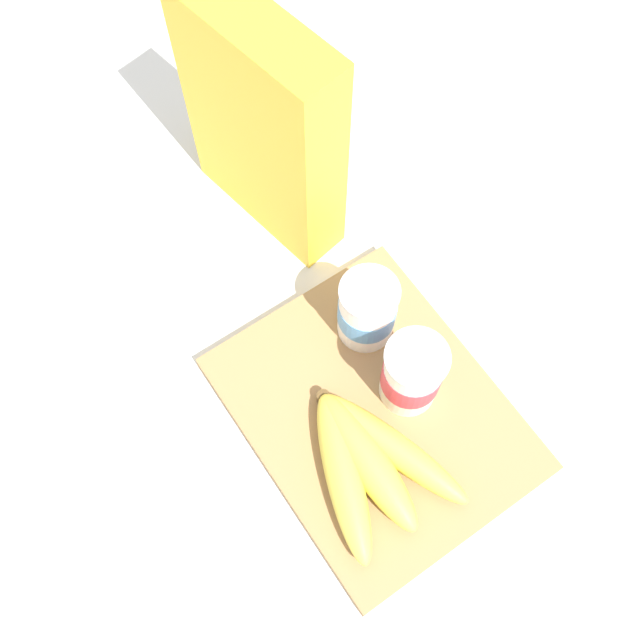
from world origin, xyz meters
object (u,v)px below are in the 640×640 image
Objects in this scene: banana_bunch at (367,462)px; cereal_box at (263,128)px; yogurt_cup_front at (367,310)px; yogurt_cup_back at (415,378)px; cutting_board at (373,415)px.

cereal_box is at bearing 163.66° from banana_bunch.
yogurt_cup_front is (0.21, -0.01, -0.08)m from cereal_box.
cereal_box is 0.36m from banana_bunch.
yogurt_cup_back is at bearing 114.07° from banana_bunch.
cutting_board is 0.11m from yogurt_cup_front.
cutting_board is 3.20× the size of yogurt_cup_back.
cereal_box reaches higher than yogurt_cup_front.
cereal_box is 3.17× the size of yogurt_cup_front.
cereal_box is at bearing 168.98° from cutting_board.
yogurt_cup_back is 0.54× the size of banana_bunch.
banana_bunch is (0.33, -0.10, -0.11)m from cereal_box.
yogurt_cup_front is at bearing 176.61° from yogurt_cup_back.
cutting_board is at bearing 158.83° from cereal_box.
cereal_box reaches higher than yogurt_cup_back.
cereal_box reaches higher than banana_bunch.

